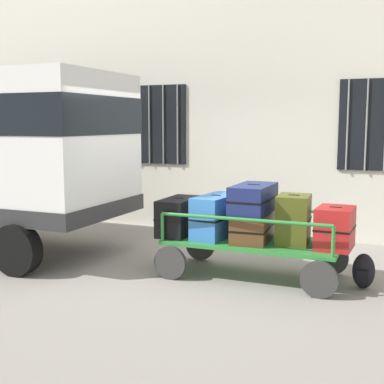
{
  "coord_description": "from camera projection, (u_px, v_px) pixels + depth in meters",
  "views": [
    {
      "loc": [
        2.72,
        -6.66,
        2.04
      ],
      "look_at": [
        -0.0,
        -0.17,
        1.09
      ],
      "focal_mm": 48.59,
      "sensor_mm": 36.0,
      "label": 1
    }
  ],
  "objects": [
    {
      "name": "ground_plane",
      "position": [
        197.0,
        266.0,
        7.4
      ],
      "size": [
        40.0,
        40.0,
        0.0
      ],
      "primitive_type": "plane",
      "color": "gray"
    },
    {
      "name": "building_wall",
      "position": [
        250.0,
        97.0,
        9.41
      ],
      "size": [
        12.0,
        0.38,
        5.0
      ],
      "color": "silver",
      "rests_on": "ground"
    },
    {
      "name": "luggage_cart",
      "position": [
        252.0,
        247.0,
        6.87
      ],
      "size": [
        2.36,
        1.11,
        0.49
      ],
      "color": "#2D8438",
      "rests_on": "ground"
    },
    {
      "name": "cart_railing",
      "position": [
        253.0,
        217.0,
        6.81
      ],
      "size": [
        2.23,
        0.98,
        0.38
      ],
      "color": "#2D8438",
      "rests_on": "luggage_cart"
    },
    {
      "name": "suitcase_left_bottom",
      "position": [
        179.0,
        216.0,
        7.21
      ],
      "size": [
        0.41,
        0.81,
        0.51
      ],
      "color": "black",
      "rests_on": "luggage_cart"
    },
    {
      "name": "suitcase_midleft_bottom",
      "position": [
        216.0,
        216.0,
        7.05
      ],
      "size": [
        0.48,
        0.92,
        0.57
      ],
      "color": "#3372C6",
      "rests_on": "luggage_cart"
    },
    {
      "name": "suitcase_center_bottom",
      "position": [
        253.0,
        227.0,
        6.83
      ],
      "size": [
        0.51,
        0.87,
        0.37
      ],
      "color": "brown",
      "rests_on": "luggage_cart"
    },
    {
      "name": "suitcase_center_middle",
      "position": [
        253.0,
        199.0,
        6.78
      ],
      "size": [
        0.46,
        0.89,
        0.38
      ],
      "color": "navy",
      "rests_on": "suitcase_center_bottom"
    },
    {
      "name": "suitcase_midright_bottom",
      "position": [
        293.0,
        219.0,
        6.64
      ],
      "size": [
        0.44,
        0.56,
        0.63
      ],
      "color": "#4C5119",
      "rests_on": "luggage_cart"
    },
    {
      "name": "suitcase_right_bottom",
      "position": [
        335.0,
        228.0,
        6.38
      ],
      "size": [
        0.45,
        0.58,
        0.52
      ],
      "color": "#B21E1E",
      "rests_on": "luggage_cart"
    },
    {
      "name": "backpack",
      "position": [
        364.0,
        271.0,
        6.4
      ],
      "size": [
        0.27,
        0.22,
        0.44
      ],
      "color": "black",
      "rests_on": "ground"
    }
  ]
}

